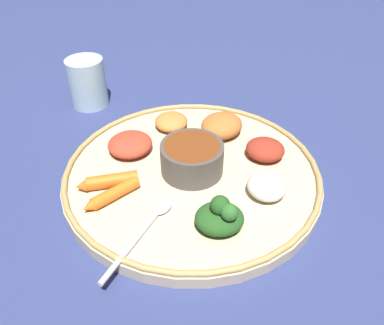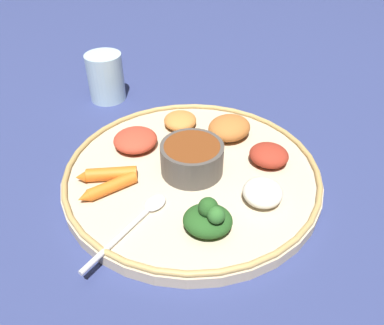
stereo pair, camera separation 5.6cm
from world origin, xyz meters
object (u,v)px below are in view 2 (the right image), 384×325
at_px(greens_pile, 210,218).
at_px(carrot_near_spoon, 107,175).
at_px(spoon, 139,218).
at_px(drinking_glass, 106,80).
at_px(carrot_outer, 108,188).
at_px(center_bowl, 192,157).

distance_m(greens_pile, carrot_near_spoon, 0.17).
bearing_deg(spoon, drinking_glass, -83.49).
distance_m(carrot_outer, drinking_glass, 0.30).
xyz_separation_m(spoon, carrot_near_spoon, (0.04, -0.08, 0.01)).
relative_size(center_bowl, carrot_outer, 1.10).
distance_m(spoon, carrot_near_spoon, 0.09).
xyz_separation_m(center_bowl, carrot_near_spoon, (0.12, 0.00, -0.01)).
bearing_deg(carrot_outer, carrot_near_spoon, -87.41).
distance_m(carrot_near_spoon, carrot_outer, 0.03).
bearing_deg(center_bowl, drinking_glass, -65.74).
relative_size(greens_pile, carrot_near_spoon, 0.83).
bearing_deg(carrot_near_spoon, spoon, 115.13).
bearing_deg(center_bowl, greens_pile, 91.32).
xyz_separation_m(spoon, drinking_glass, (0.04, -0.36, 0.02)).
bearing_deg(carrot_outer, drinking_glass, -89.46).
height_order(carrot_near_spoon, carrot_outer, carrot_near_spoon).
bearing_deg(carrot_outer, spoon, 123.00).
xyz_separation_m(spoon, greens_pile, (-0.08, 0.03, 0.02)).
relative_size(carrot_near_spoon, carrot_outer, 1.05).
xyz_separation_m(carrot_near_spoon, drinking_glass, (0.00, -0.28, 0.01)).
bearing_deg(drinking_glass, greens_pile, 107.91).
xyz_separation_m(spoon, carrot_outer, (0.04, -0.06, 0.00)).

